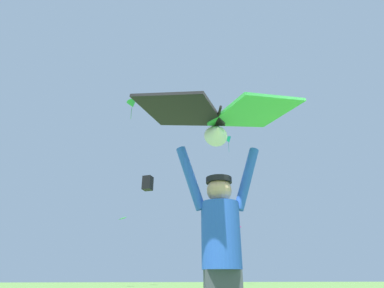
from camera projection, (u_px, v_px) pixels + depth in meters
kite_flyer_person at (222, 255)px, 2.57m from camera, size 0.81×0.38×1.92m
held_stunt_kite at (217, 117)px, 3.03m from camera, size 1.71×0.99×0.39m
distant_kite_green_far_center at (122, 218)px, 30.10m from camera, size 0.87×0.92×0.41m
distant_kite_teal_high_right at (228, 140)px, 43.36m from camera, size 1.30×1.17×2.41m
distant_kite_black_overhead_distant at (148, 183)px, 23.50m from camera, size 0.92×0.92×1.09m
distant_kite_green_high_left at (132, 104)px, 37.71m from camera, size 1.62×1.46×2.76m
marker_flag at (236, 233)px, 8.44m from camera, size 0.30×0.24×2.19m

